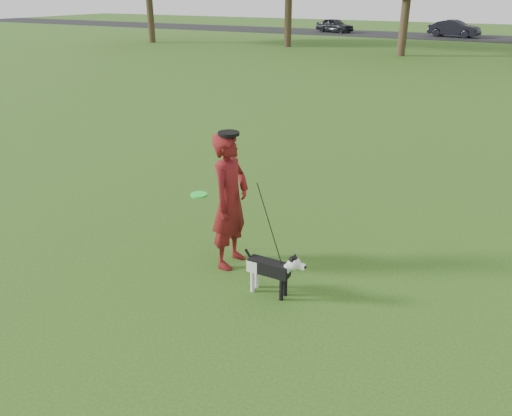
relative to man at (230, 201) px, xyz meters
The scene contains 7 objects.
ground 1.05m from the man, ahead, with size 120.00×120.00×0.00m, color #285116.
road 40.04m from the man, 89.38° to the left, with size 120.00×7.00×0.02m, color black.
man is the anchor object (origin of this frame).
dog 1.14m from the man, 27.02° to the right, with size 0.86×0.17×0.65m.
car_left 42.06m from the man, 107.85° to the left, with size 1.41×3.50×1.19m, color black.
car_mid 40.12m from the man, 93.85° to the left, with size 1.39×3.98×1.31m, color black.
man_held_items 0.76m from the man, 19.66° to the right, with size 1.54×0.59×1.48m.
Camera 1 is at (2.81, -5.37, 3.59)m, focal length 35.00 mm.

